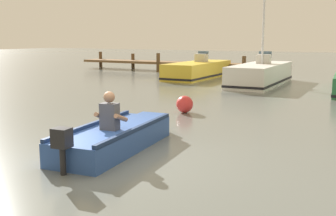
{
  "coord_description": "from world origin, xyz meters",
  "views": [
    {
      "loc": [
        4.48,
        -5.85,
        2.21
      ],
      "look_at": [
        -0.13,
        2.57,
        0.55
      ],
      "focal_mm": 43.75,
      "sensor_mm": 36.0,
      "label": 1
    }
  ],
  "objects_px": {
    "moored_boat_yellow": "(198,70)",
    "mooring_buoy": "(185,104)",
    "rowboat_with_person": "(116,137)",
    "moored_boat_white": "(261,75)"
  },
  "relations": [
    {
      "from": "moored_boat_white",
      "to": "mooring_buoy",
      "type": "bearing_deg",
      "value": -89.27
    },
    {
      "from": "rowboat_with_person",
      "to": "moored_boat_white",
      "type": "height_order",
      "value": "moored_boat_white"
    },
    {
      "from": "moored_boat_yellow",
      "to": "moored_boat_white",
      "type": "distance_m",
      "value": 4.3
    },
    {
      "from": "rowboat_with_person",
      "to": "moored_boat_yellow",
      "type": "bearing_deg",
      "value": 108.19
    },
    {
      "from": "moored_boat_yellow",
      "to": "mooring_buoy",
      "type": "xyz_separation_m",
      "value": [
        4.09,
        -9.94,
        -0.16
      ]
    },
    {
      "from": "moored_boat_white",
      "to": "mooring_buoy",
      "type": "xyz_separation_m",
      "value": [
        0.11,
        -8.32,
        -0.22
      ]
    },
    {
      "from": "rowboat_with_person",
      "to": "moored_boat_white",
      "type": "xyz_separation_m",
      "value": [
        -0.68,
        12.57,
        0.22
      ]
    },
    {
      "from": "moored_boat_white",
      "to": "mooring_buoy",
      "type": "relative_size",
      "value": 11.61
    },
    {
      "from": "moored_boat_yellow",
      "to": "mooring_buoy",
      "type": "bearing_deg",
      "value": -67.62
    },
    {
      "from": "rowboat_with_person",
      "to": "moored_boat_yellow",
      "type": "relative_size",
      "value": 0.65
    }
  ]
}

